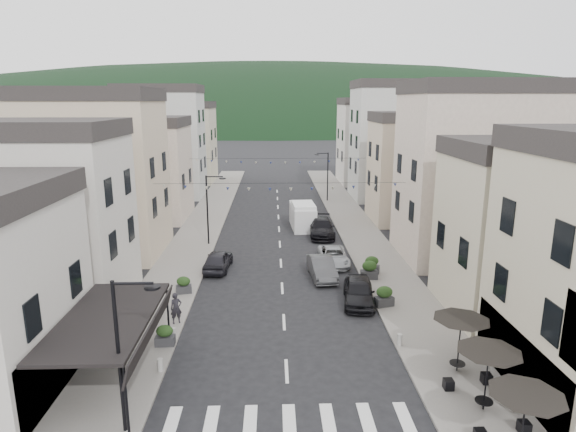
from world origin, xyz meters
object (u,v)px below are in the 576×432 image
at_px(pedestrian_b, 135,305).
at_px(parked_car_e, 218,260).
at_px(pedestrian_a, 176,308).
at_px(parked_car_d, 322,228).
at_px(parked_car_b, 322,268).
at_px(parked_car_c, 333,256).
at_px(parked_car_a, 359,291).
at_px(delivery_van, 303,215).

bearing_deg(pedestrian_b, parked_car_e, 94.78).
bearing_deg(pedestrian_a, parked_car_d, 37.25).
relative_size(parked_car_b, parked_car_c, 0.97).
xyz_separation_m(parked_car_a, parked_car_c, (-0.65, 7.21, -0.13)).
bearing_deg(parked_car_a, parked_car_b, 119.41).
bearing_deg(delivery_van, parked_car_d, -65.92).
distance_m(parked_car_b, parked_car_e, 7.64).
height_order(parked_car_b, parked_car_d, parked_car_d).
bearing_deg(parked_car_a, parked_car_c, 102.27).
bearing_deg(delivery_van, parked_car_c, -84.70).
bearing_deg(parked_car_e, pedestrian_a, 86.30).
bearing_deg(parked_car_e, delivery_van, -115.85).
distance_m(parked_car_e, pedestrian_a, 9.02).
relative_size(parked_car_a, delivery_van, 0.83).
bearing_deg(parked_car_b, pedestrian_a, -146.09).
height_order(parked_car_c, parked_car_e, parked_car_e).
relative_size(parked_car_a, parked_car_c, 0.98).
distance_m(parked_car_a, parked_car_e, 11.15).
bearing_deg(parked_car_d, parked_car_e, -132.00).
bearing_deg(pedestrian_a, pedestrian_b, 147.52).
bearing_deg(pedestrian_b, pedestrian_a, 18.95).
bearing_deg(pedestrian_a, parked_car_a, -9.89).
bearing_deg(parked_car_d, parked_car_c, -87.32).
bearing_deg(parked_car_b, parked_car_c, 62.95).
height_order(parked_car_b, pedestrian_b, pedestrian_b).
height_order(parked_car_a, pedestrian_b, pedestrian_b).
distance_m(parked_car_b, parked_car_c, 3.05).
xyz_separation_m(parked_car_b, parked_car_c, (1.15, 2.82, -0.09)).
bearing_deg(parked_car_e, parked_car_c, -169.40).
relative_size(parked_car_b, parked_car_e, 1.04).
distance_m(parked_car_a, pedestrian_a, 10.82).
distance_m(parked_car_d, pedestrian_b, 21.11).
distance_m(parked_car_c, parked_car_d, 7.86).
relative_size(parked_car_b, parked_car_d, 0.82).
relative_size(parked_car_a, parked_car_b, 1.02).
height_order(delivery_van, pedestrian_a, delivery_van).
xyz_separation_m(parked_car_e, pedestrian_a, (-1.30, -8.92, 0.26)).
bearing_deg(parked_car_a, pedestrian_a, -158.92).
distance_m(parked_car_e, delivery_van, 13.63).
relative_size(pedestrian_a, pedestrian_b, 0.95).
height_order(parked_car_a, parked_car_d, parked_car_d).
relative_size(parked_car_c, pedestrian_a, 2.64).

